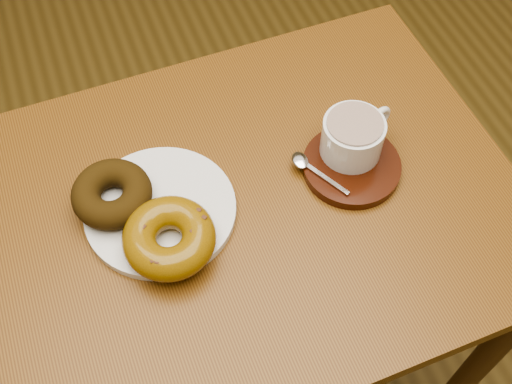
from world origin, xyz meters
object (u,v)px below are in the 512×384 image
object	(u,v)px
donut_plate	(160,210)
coffee_cup	(353,136)
cafe_table	(245,244)
saucer	(351,166)

from	to	relation	value
donut_plate	coffee_cup	bearing A→B (deg)	-0.70
cafe_table	coffee_cup	distance (m)	0.25
donut_plate	saucer	size ratio (longest dim) A/B	1.48
donut_plate	coffee_cup	size ratio (longest dim) A/B	1.82
saucer	coffee_cup	bearing A→B (deg)	69.39
cafe_table	donut_plate	world-z (taller)	donut_plate
coffee_cup	cafe_table	bearing A→B (deg)	169.49
cafe_table	coffee_cup	world-z (taller)	coffee_cup
saucer	coffee_cup	size ratio (longest dim) A/B	1.23
donut_plate	coffee_cup	world-z (taller)	coffee_cup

